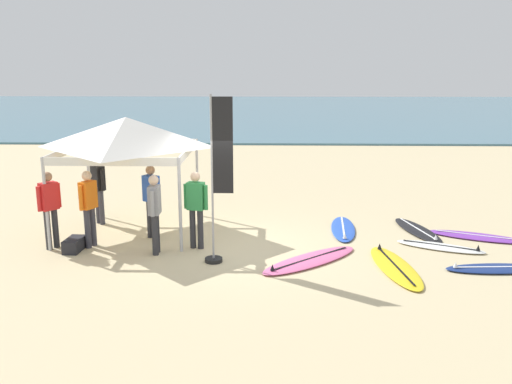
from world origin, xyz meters
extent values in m
plane|color=beige|center=(0.00, 0.00, 0.00)|extent=(80.00, 80.00, 0.00)
cube|color=teal|center=(0.00, 33.30, 0.05)|extent=(80.00, 36.00, 0.10)
cylinder|color=#B7B7BC|center=(-3.82, -0.19, 1.02)|extent=(0.07, 0.07, 2.05)
cylinder|color=#B7B7BC|center=(-0.95, -0.19, 1.02)|extent=(0.07, 0.07, 2.05)
cylinder|color=#B7B7BC|center=(-3.82, 2.68, 1.02)|extent=(0.07, 0.07, 2.05)
cylinder|color=#B7B7BC|center=(-0.95, 2.68, 1.02)|extent=(0.07, 0.07, 2.05)
cube|color=white|center=(-2.39, -0.19, 1.96)|extent=(2.87, 0.03, 0.18)
cube|color=white|center=(-2.39, 2.68, 1.96)|extent=(2.87, 0.03, 0.18)
cube|color=white|center=(-3.82, 1.25, 1.96)|extent=(0.03, 2.87, 0.18)
cube|color=white|center=(-0.95, 1.25, 1.96)|extent=(0.03, 2.87, 0.18)
pyramid|color=white|center=(-2.39, 1.25, 2.40)|extent=(2.99, 2.99, 0.70)
ellipsoid|color=navy|center=(5.44, -1.16, 0.04)|extent=(2.09, 0.67, 0.07)
cube|color=white|center=(5.44, -1.16, 0.07)|extent=(1.75, 0.14, 0.01)
cone|color=white|center=(4.60, -1.20, 0.13)|extent=(0.09, 0.09, 0.12)
ellipsoid|color=white|center=(4.71, 0.14, 0.04)|extent=(1.93, 1.25, 0.07)
cube|color=black|center=(4.71, 0.14, 0.07)|extent=(1.48, 0.71, 0.01)
cone|color=black|center=(5.41, -0.18, 0.13)|extent=(0.09, 0.09, 0.12)
ellipsoid|color=blue|center=(2.74, 1.44, 0.04)|extent=(0.75, 2.15, 0.07)
cube|color=white|center=(2.74, 1.44, 0.07)|extent=(0.20, 1.79, 0.01)
cone|color=white|center=(2.67, 0.58, 0.13)|extent=(0.09, 0.09, 0.12)
ellipsoid|color=pink|center=(1.79, -0.76, 0.04)|extent=(2.36, 2.18, 0.07)
cube|color=black|center=(1.79, -0.76, 0.07)|extent=(1.65, 1.44, 0.01)
cone|color=black|center=(1.01, -1.44, 0.13)|extent=(0.09, 0.09, 0.12)
ellipsoid|color=black|center=(4.52, 1.37, 0.04)|extent=(1.02, 2.16, 0.07)
cube|color=white|center=(4.52, 1.37, 0.07)|extent=(0.45, 1.74, 0.01)
cone|color=white|center=(4.72, 0.54, 0.13)|extent=(0.09, 0.09, 0.12)
ellipsoid|color=yellow|center=(3.45, -1.12, 0.04)|extent=(0.95, 2.50, 0.07)
cube|color=black|center=(3.45, -1.12, 0.07)|extent=(0.30, 2.06, 0.01)
cone|color=black|center=(3.32, -0.13, 0.13)|extent=(0.09, 0.09, 0.12)
ellipsoid|color=purple|center=(5.79, 0.89, 0.04)|extent=(2.25, 1.39, 0.07)
cube|color=white|center=(5.79, 0.89, 0.07)|extent=(1.74, 0.76, 0.01)
cylinder|color=#2D2D33|center=(-0.55, 0.01, 0.44)|extent=(0.13, 0.13, 0.88)
cylinder|color=#2D2D33|center=(-0.73, 0.05, 0.44)|extent=(0.13, 0.13, 0.88)
cube|color=#2D8C47|center=(-0.64, 0.03, 1.18)|extent=(0.40, 0.30, 0.60)
sphere|color=beige|center=(-0.64, 0.03, 1.60)|extent=(0.21, 0.21, 0.21)
cylinder|color=#2D8C47|center=(-0.42, -0.03, 1.16)|extent=(0.09, 0.09, 0.54)
cylinder|color=#2D8C47|center=(-0.86, 0.09, 1.16)|extent=(0.09, 0.09, 0.54)
cylinder|color=#383842|center=(-3.38, 1.92, 0.44)|extent=(0.13, 0.13, 0.88)
cylinder|color=#383842|center=(-3.25, 1.79, 0.44)|extent=(0.13, 0.13, 0.88)
cube|color=black|center=(-3.32, 1.86, 1.18)|extent=(0.41, 0.41, 0.60)
sphere|color=tan|center=(-3.32, 1.86, 1.60)|extent=(0.21, 0.21, 0.21)
cylinder|color=black|center=(-3.48, 2.02, 1.16)|extent=(0.09, 0.09, 0.54)
cylinder|color=black|center=(-3.16, 1.69, 1.16)|extent=(0.09, 0.09, 0.54)
cylinder|color=#2D2D33|center=(-1.68, 0.67, 0.44)|extent=(0.13, 0.13, 0.88)
cylinder|color=#2D2D33|center=(-1.83, 0.77, 0.44)|extent=(0.13, 0.13, 0.88)
cube|color=#2851B2|center=(-1.75, 0.72, 1.18)|extent=(0.42, 0.39, 0.60)
sphere|color=#9E7051|center=(-1.75, 0.72, 1.60)|extent=(0.21, 0.21, 0.21)
cylinder|color=#2851B2|center=(-1.56, 0.59, 1.16)|extent=(0.09, 0.09, 0.54)
cylinder|color=#2851B2|center=(-1.94, 0.85, 1.16)|extent=(0.09, 0.09, 0.54)
cylinder|color=#383842|center=(-3.03, -0.01, 0.44)|extent=(0.13, 0.13, 0.88)
cylinder|color=#383842|center=(-2.96, 0.15, 0.44)|extent=(0.13, 0.13, 0.88)
cube|color=orange|center=(-2.99, 0.07, 1.18)|extent=(0.34, 0.42, 0.60)
sphere|color=beige|center=(-2.99, 0.07, 1.60)|extent=(0.21, 0.21, 0.21)
cylinder|color=orange|center=(-3.08, -0.14, 1.16)|extent=(0.09, 0.09, 0.54)
cylinder|color=orange|center=(-2.91, 0.28, 1.16)|extent=(0.09, 0.09, 0.54)
cylinder|color=#2D2D33|center=(-3.86, -0.13, 0.44)|extent=(0.13, 0.13, 0.88)
cylinder|color=#2D2D33|center=(-3.75, 0.01, 0.44)|extent=(0.13, 0.13, 0.88)
cube|color=red|center=(-3.80, -0.06, 1.18)|extent=(0.40, 0.42, 0.60)
sphere|color=#9E7051|center=(-3.80, -0.06, 1.60)|extent=(0.21, 0.21, 0.21)
cylinder|color=red|center=(-3.95, -0.24, 1.16)|extent=(0.09, 0.09, 0.54)
cylinder|color=red|center=(-3.66, 0.12, 1.16)|extent=(0.09, 0.09, 0.54)
cylinder|color=#2D2D33|center=(-1.46, -0.43, 0.44)|extent=(0.13, 0.13, 0.88)
cylinder|color=#2D2D33|center=(-1.46, -0.25, 0.44)|extent=(0.13, 0.13, 0.88)
cube|color=gray|center=(-1.46, -0.34, 1.18)|extent=(0.22, 0.36, 0.60)
sphere|color=beige|center=(-1.46, -0.34, 1.60)|extent=(0.21, 0.21, 0.21)
cylinder|color=gray|center=(-1.46, -0.57, 1.16)|extent=(0.09, 0.09, 0.54)
cylinder|color=gray|center=(-1.46, -0.11, 1.16)|extent=(0.09, 0.09, 0.54)
cylinder|color=#99999E|center=(-0.19, -0.82, 1.70)|extent=(0.04, 0.04, 3.40)
cube|color=black|center=(0.03, -0.82, 2.40)|extent=(0.40, 0.02, 1.90)
cylinder|color=black|center=(-0.19, -0.82, 0.04)|extent=(0.36, 0.36, 0.08)
cube|color=#232328|center=(-3.27, -0.22, 0.14)|extent=(0.36, 0.62, 0.28)
camera|label=1|loc=(0.93, -11.55, 4.02)|focal=39.01mm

